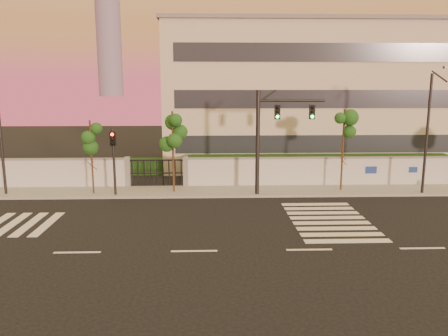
{
  "coord_description": "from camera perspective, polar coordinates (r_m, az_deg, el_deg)",
  "views": [
    {
      "loc": [
        0.71,
        -17.84,
        7.03
      ],
      "look_at": [
        1.48,
        6.0,
        2.51
      ],
      "focal_mm": 35.0,
      "sensor_mm": 36.0,
      "label": 1
    }
  ],
  "objects": [
    {
      "name": "streetlight_east",
      "position": [
        30.52,
        25.19,
        4.77
      ],
      "size": [
        0.49,
        1.96,
        8.14
      ],
      "color": "black",
      "rests_on": "ground"
    },
    {
      "name": "institutional_building",
      "position": [
        40.69,
        10.04,
        9.34
      ],
      "size": [
        24.4,
        12.4,
        12.25
      ],
      "color": "beige",
      "rests_on": "ground"
    },
    {
      "name": "sidewalk",
      "position": [
        29.19,
        -3.2,
        -3.07
      ],
      "size": [
        60.0,
        3.0,
        0.15
      ],
      "primitive_type": "cube",
      "color": "gray",
      "rests_on": "ground"
    },
    {
      "name": "street_tree_d",
      "position": [
        28.4,
        -6.67,
        4.51
      ],
      "size": [
        1.58,
        1.26,
        5.42
      ],
      "color": "#382314",
      "rests_on": "ground"
    },
    {
      "name": "traffic_signal_secondary",
      "position": [
        28.36,
        -14.22,
        1.72
      ],
      "size": [
        0.34,
        0.33,
        4.33
      ],
      "rotation": [
        0.0,
        0.0,
        -0.33
      ],
      "color": "black",
      "rests_on": "ground"
    },
    {
      "name": "road_markings",
      "position": [
        22.82,
        -7.59,
        -7.28
      ],
      "size": [
        57.0,
        7.62,
        0.02
      ],
      "color": "silver",
      "rests_on": "ground"
    },
    {
      "name": "street_tree_c",
      "position": [
        28.98,
        -16.96,
        3.44
      ],
      "size": [
        1.35,
        1.07,
        4.88
      ],
      "color": "#382314",
      "rests_on": "ground"
    },
    {
      "name": "ground",
      "position": [
        19.19,
        -3.92,
        -10.79
      ],
      "size": [
        120.0,
        120.0,
        0.0
      ],
      "primitive_type": "plane",
      "color": "black",
      "rests_on": "ground"
    },
    {
      "name": "street_tree_e",
      "position": [
        29.7,
        15.38,
        4.61
      ],
      "size": [
        1.51,
        1.21,
        5.53
      ],
      "color": "#382314",
      "rests_on": "ground"
    },
    {
      "name": "perimeter_wall",
      "position": [
        30.43,
        -2.96,
        -0.58
      ],
      "size": [
        60.0,
        0.36,
        2.2
      ],
      "color": "#B1B3B8",
      "rests_on": "ground"
    },
    {
      "name": "hedge_row",
      "position": [
        33.17,
        -1.03,
        -0.07
      ],
      "size": [
        41.0,
        4.25,
        1.8
      ],
      "color": "#10340F",
      "rests_on": "ground"
    },
    {
      "name": "traffic_signal_main",
      "position": [
        27.68,
        6.21,
        4.96
      ],
      "size": [
        4.28,
        0.4,
        6.76
      ],
      "rotation": [
        0.0,
        0.0,
        -0.01
      ],
      "color": "black",
      "rests_on": "ground"
    }
  ]
}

